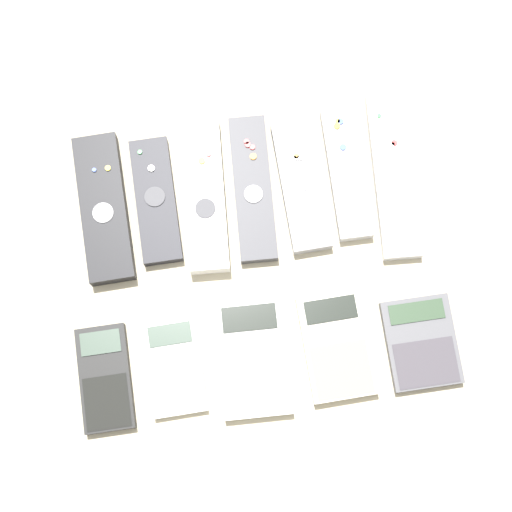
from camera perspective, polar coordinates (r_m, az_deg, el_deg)
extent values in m
plane|color=#B2A88E|center=(1.08, 0.24, -2.10)|extent=(3.00, 3.00, 0.00)
cube|color=black|center=(1.11, -10.11, 3.13)|extent=(0.06, 0.19, 0.02)
cylinder|color=#99999E|center=(1.10, -10.17, 2.86)|extent=(0.03, 0.03, 0.00)
cylinder|color=blue|center=(1.12, -10.74, 5.66)|extent=(0.01, 0.01, 0.00)
cylinder|color=yellow|center=(1.11, -9.85, 5.80)|extent=(0.01, 0.01, 0.00)
cube|color=black|center=(1.11, -6.69, 3.67)|extent=(0.05, 0.17, 0.02)
cylinder|color=#38383D|center=(1.10, -6.77, 3.95)|extent=(0.03, 0.03, 0.00)
cylinder|color=silver|center=(1.11, -7.00, 5.83)|extent=(0.01, 0.01, 0.00)
cylinder|color=green|center=(1.12, -7.75, 6.88)|extent=(0.01, 0.01, 0.00)
cube|color=white|center=(1.10, -3.44, 4.18)|extent=(0.06, 0.21, 0.03)
cylinder|color=#38383D|center=(1.08, -3.40, 3.19)|extent=(0.03, 0.03, 0.00)
cylinder|color=red|center=(1.10, -3.17, 6.79)|extent=(0.01, 0.01, 0.00)
cylinder|color=orange|center=(1.10, -3.64, 6.35)|extent=(0.01, 0.01, 0.00)
cylinder|color=silver|center=(1.10, -3.16, 6.41)|extent=(0.01, 0.01, 0.00)
cube|color=#333338|center=(1.11, -0.22, 4.50)|extent=(0.05, 0.19, 0.02)
cylinder|color=#99999E|center=(1.09, -0.17, 4.15)|extent=(0.02, 0.02, 0.00)
cylinder|color=red|center=(1.11, -0.24, 7.27)|extent=(0.01, 0.01, 0.00)
cylinder|color=red|center=(1.12, -0.63, 7.63)|extent=(0.01, 0.01, 0.00)
cylinder|color=orange|center=(1.11, -0.19, 6.65)|extent=(0.01, 0.01, 0.00)
cylinder|color=red|center=(1.11, -0.55, 7.43)|extent=(0.01, 0.01, 0.00)
cube|color=gray|center=(1.11, 3.03, 4.65)|extent=(0.06, 0.17, 0.02)
cylinder|color=silver|center=(1.10, 3.01, 5.09)|extent=(0.03, 0.03, 0.00)
cylinder|color=silver|center=(1.11, 2.94, 6.55)|extent=(0.01, 0.01, 0.00)
cylinder|color=silver|center=(1.11, 2.60, 6.51)|extent=(0.01, 0.01, 0.00)
cylinder|color=orange|center=(1.11, 2.70, 6.65)|extent=(0.01, 0.01, 0.00)
cube|color=#B7B7BC|center=(1.12, 6.04, 5.47)|extent=(0.04, 0.17, 0.02)
cylinder|color=blue|center=(1.13, 5.65, 8.91)|extent=(0.01, 0.01, 0.00)
cylinder|color=blue|center=(1.12, 5.82, 7.23)|extent=(0.01, 0.01, 0.00)
cylinder|color=orange|center=(1.13, 5.42, 8.63)|extent=(0.01, 0.01, 0.00)
cylinder|color=yellow|center=(1.13, 5.46, 8.95)|extent=(0.01, 0.01, 0.00)
cube|color=silver|center=(1.13, 9.13, 5.31)|extent=(0.06, 0.22, 0.02)
cylinder|color=silver|center=(1.13, 9.09, 7.36)|extent=(0.01, 0.01, 0.00)
cylinder|color=red|center=(1.13, 9.21, 7.45)|extent=(0.01, 0.01, 0.00)
cylinder|color=green|center=(1.14, 8.22, 9.24)|extent=(0.01, 0.01, 0.00)
cube|color=black|center=(1.08, -10.02, -8.05)|extent=(0.06, 0.13, 0.02)
cube|color=#38473D|center=(1.07, -10.34, -5.70)|extent=(0.05, 0.03, 0.00)
cube|color=black|center=(1.07, -9.92, -9.59)|extent=(0.06, 0.07, 0.00)
cube|color=silver|center=(1.07, -5.44, -7.38)|extent=(0.07, 0.12, 0.01)
cube|color=#38473D|center=(1.07, -5.77, -5.23)|extent=(0.05, 0.03, 0.00)
cube|color=gray|center=(1.06, -5.27, -8.80)|extent=(0.06, 0.06, 0.00)
cube|color=silver|center=(1.06, -0.18, -6.84)|extent=(0.09, 0.15, 0.02)
cube|color=black|center=(1.06, -0.46, -4.15)|extent=(0.07, 0.03, 0.00)
cube|color=#95A981|center=(1.05, 0.00, -8.58)|extent=(0.08, 0.07, 0.00)
cube|color=beige|center=(1.07, 5.40, -6.01)|extent=(0.09, 0.14, 0.02)
cube|color=black|center=(1.06, 5.00, -3.59)|extent=(0.07, 0.03, 0.00)
cube|color=gray|center=(1.06, 5.75, -7.56)|extent=(0.07, 0.07, 0.00)
cube|color=#4C4C51|center=(1.09, 10.95, -5.71)|extent=(0.09, 0.11, 0.01)
cube|color=#2D422D|center=(1.08, 10.66, -3.67)|extent=(0.07, 0.03, 0.00)
cube|color=#3C383F|center=(1.08, 11.28, -7.01)|extent=(0.08, 0.06, 0.00)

